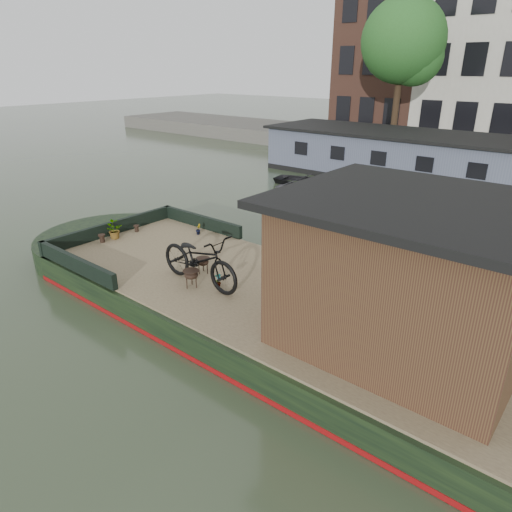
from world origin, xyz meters
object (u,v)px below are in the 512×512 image
Objects in this scene: cabin at (409,273)px; dinghy at (307,179)px; bicycle at (199,259)px; brazier_front at (191,279)px; brazier_rear at (203,265)px.

cabin is 13.30m from dinghy.
dinghy is at bearing 130.21° from cabin.
cabin is at bearing -80.47° from bicycle.
brazier_front is 0.13× the size of dinghy.
dinghy is at bearing 112.03° from brazier_front.
brazier_rear is (-0.32, 0.64, -0.01)m from brazier_front.
brazier_rear is (-0.35, 0.42, -0.38)m from bicycle.
cabin reaches higher than brazier_front.
bicycle is 0.71× the size of dinghy.
cabin is 4.55m from brazier_rear.
bicycle is at bearing 82.37° from brazier_front.
bicycle reaches higher than brazier_rear.
dinghy is at bearing 23.54° from bicycle.
cabin is at bearing 2.53° from brazier_rear.
bicycle is at bearing -164.66° from dinghy.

